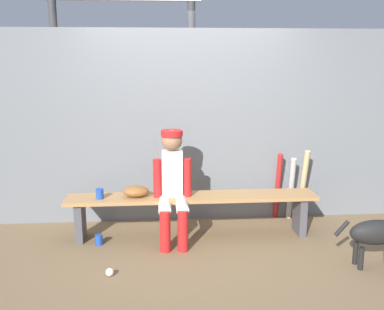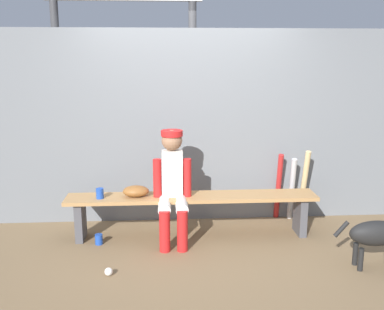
% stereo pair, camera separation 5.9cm
% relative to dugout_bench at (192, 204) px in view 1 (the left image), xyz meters
% --- Properties ---
extents(ground_plane, '(30.00, 30.00, 0.00)m').
position_rel_dugout_bench_xyz_m(ground_plane, '(0.00, 0.00, -0.37)').
color(ground_plane, brown).
extents(chainlink_fence, '(5.02, 0.03, 2.26)m').
position_rel_dugout_bench_xyz_m(chainlink_fence, '(0.00, 0.55, 0.76)').
color(chainlink_fence, slate).
rests_on(chainlink_fence, ground_plane).
extents(dugout_bench, '(2.72, 0.36, 0.47)m').
position_rel_dugout_bench_xyz_m(dugout_bench, '(0.00, 0.00, 0.00)').
color(dugout_bench, '#AD7F4C').
rests_on(dugout_bench, ground_plane).
extents(player_seated, '(0.41, 0.55, 1.19)m').
position_rel_dugout_bench_xyz_m(player_seated, '(-0.21, -0.11, 0.28)').
color(player_seated, silver).
rests_on(player_seated, ground_plane).
extents(baseball_glove, '(0.28, 0.20, 0.12)m').
position_rel_dugout_bench_xyz_m(baseball_glove, '(-0.61, 0.00, 0.16)').
color(baseball_glove, brown).
rests_on(baseball_glove, dugout_bench).
extents(bat_aluminum_red, '(0.08, 0.24, 0.83)m').
position_rel_dugout_bench_xyz_m(bat_aluminum_red, '(1.07, 0.45, 0.05)').
color(bat_aluminum_red, '#B22323').
rests_on(bat_aluminum_red, ground_plane).
extents(bat_aluminum_silver, '(0.10, 0.26, 0.80)m').
position_rel_dugout_bench_xyz_m(bat_aluminum_silver, '(1.22, 0.39, 0.03)').
color(bat_aluminum_silver, '#B7B7BC').
rests_on(bat_aluminum_silver, ground_plane).
extents(bat_wood_natural, '(0.07, 0.27, 0.89)m').
position_rel_dugout_bench_xyz_m(bat_wood_natural, '(1.36, 0.37, 0.07)').
color(bat_wood_natural, tan).
rests_on(bat_wood_natural, ground_plane).
extents(baseball, '(0.07, 0.07, 0.07)m').
position_rel_dugout_bench_xyz_m(baseball, '(-0.82, -0.87, -0.33)').
color(baseball, white).
rests_on(baseball, ground_plane).
extents(cup_on_ground, '(0.08, 0.08, 0.11)m').
position_rel_dugout_bench_xyz_m(cup_on_ground, '(-1.00, -0.16, -0.32)').
color(cup_on_ground, '#1E47AD').
rests_on(cup_on_ground, ground_plane).
extents(cup_on_bench, '(0.08, 0.08, 0.11)m').
position_rel_dugout_bench_xyz_m(cup_on_bench, '(-0.98, -0.04, 0.15)').
color(cup_on_bench, '#1E47AD').
rests_on(cup_on_bench, dugout_bench).
extents(dog, '(0.84, 0.20, 0.49)m').
position_rel_dugout_bench_xyz_m(dog, '(1.72, -0.87, -0.04)').
color(dog, black).
rests_on(dog, ground_plane).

